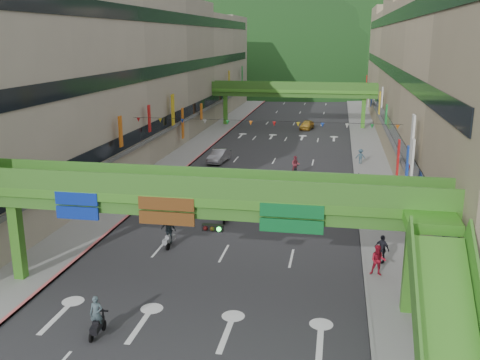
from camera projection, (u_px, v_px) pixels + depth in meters
The scene contains 23 objects.
ground at pixel (169, 356), 24.14m from camera, with size 320.00×320.00×0.00m, color black.
road_slab at pixel (283, 145), 71.65m from camera, with size 18.00×140.00×0.02m, color #28282B.
sidewalk_left at pixel (203, 141), 73.54m from camera, with size 4.00×140.00×0.15m, color gray.
sidewalk_right at pixel (367, 147), 69.72m from camera, with size 4.00×140.00×0.15m, color gray.
curb_left at pixel (217, 142), 73.21m from camera, with size 0.20×140.00×0.18m, color #CC5959.
curb_right at pixel (352, 146), 70.05m from camera, with size 0.20×140.00×0.18m, color gray.
building_row_left at pixel (145, 71), 72.49m from camera, with size 12.80×95.00×19.00m.
building_row_right at pixel (437, 75), 65.92m from camera, with size 12.80×95.00×19.00m.
overpass_near at pixel (214, 211), 27.74m from camera, with size 28.00×12.27×7.10m.
overpass_far at pixel (293, 93), 84.51m from camera, with size 28.00×2.20×7.10m.
hill_left at pixel (272, 80), 178.78m from camera, with size 168.00×140.00×112.00m, color #1C4419.
hill_right at pixel (390, 78), 190.85m from camera, with size 208.00×176.00×128.00m, color #1C4419.
bunting_string at pixel (263, 123), 51.10m from camera, with size 26.00×0.36×0.47m.
scooter_rider_near at pixel (97, 318), 25.51m from camera, with size 0.69×1.60×2.06m.
scooter_rider_mid at pixel (295, 166), 55.03m from camera, with size 0.91×1.60×2.15m.
scooter_rider_left at pixel (169, 232), 36.37m from camera, with size 1.13×1.60×2.18m.
scooter_rider_far at pixel (226, 211), 41.29m from camera, with size 0.75×1.60×1.87m.
parked_scooter_row at pixel (354, 188), 49.17m from camera, with size 1.60×7.15×1.08m.
car_silver at pixel (219, 156), 61.30m from camera, with size 1.57×4.50×1.48m, color gray.
car_yellow at pixel (307, 125), 83.27m from camera, with size 1.66×4.13×1.41m, color gold.
pedestrian_red at pixel (378, 263), 31.80m from camera, with size 0.91×0.71×1.88m, color maroon.
pedestrian_dark at pixel (382, 251), 33.67m from camera, with size 1.05×0.44×1.80m, color #20202A.
pedestrian_blue at pixel (360, 158), 60.11m from camera, with size 0.77×0.50×1.65m, color #324C5B.
Camera 1 is at (7.00, -20.33, 13.93)m, focal length 40.00 mm.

